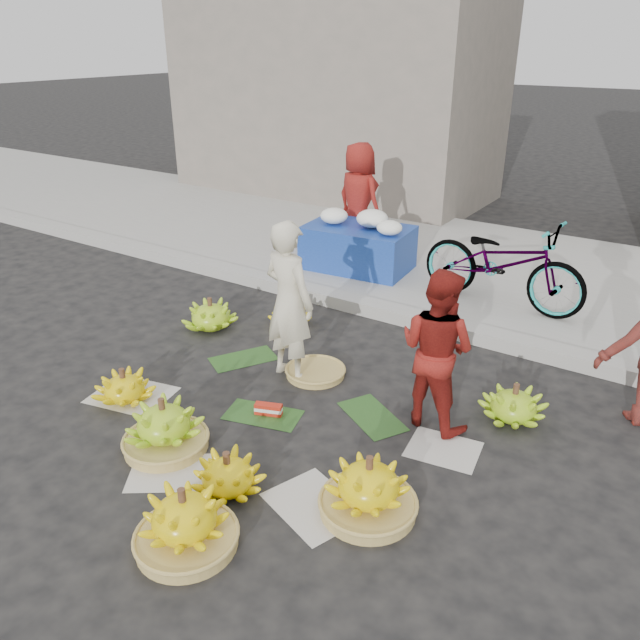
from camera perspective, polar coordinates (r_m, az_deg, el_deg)
The scene contains 22 objects.
ground at distance 5.55m, azimuth -3.13°, elevation -8.04°, with size 80.00×80.00×0.00m, color black.
curb at distance 7.18m, azimuth 7.28°, elevation 0.46°, with size 40.00×0.25×0.15m, color gray.
sidewalk at distance 9.00m, azimuth 13.31°, elevation 4.95°, with size 40.00×4.00×0.12m, color gray.
building_left at distance 12.92m, azimuth 1.50°, elevation 20.23°, with size 6.00×3.00×4.00m, color gray.
newspaper_scatter at distance 5.04m, azimuth -8.63°, elevation -12.04°, with size 3.20×1.80×0.00m, color beige, non-canonical shape.
banana_leaves at distance 5.73m, azimuth -2.76°, elevation -6.81°, with size 2.00×1.00×0.00m, color #1E4717, non-canonical shape.
banana_bunch_0 at distance 5.85m, azimuth -17.48°, elevation -5.86°, with size 0.62×0.62×0.32m.
banana_bunch_1 at distance 5.10m, azimuth -14.05°, elevation -9.49°, with size 0.69×0.69×0.45m.
banana_bunch_2 at distance 4.22m, azimuth -12.26°, elevation -17.59°, with size 0.67×0.67×0.45m.
banana_bunch_3 at distance 4.61m, azimuth -8.44°, elevation -13.81°, with size 0.56×0.56×0.33m.
banana_bunch_4 at distance 4.38m, azimuth 4.46°, elevation -15.12°, with size 0.68×0.68×0.46m.
banana_bunch_5 at distance 5.57m, azimuth 17.31°, elevation -7.35°, with size 0.54×0.54×0.34m.
banana_bunch_6 at distance 7.01m, azimuth -9.96°, elevation 0.44°, with size 0.66×0.66×0.37m.
banana_bunch_7 at distance 7.02m, azimuth -2.74°, elevation 0.50°, with size 0.60×0.60×0.30m.
basket_spare at distance 6.02m, azimuth -0.43°, elevation -4.80°, with size 0.56×0.56×0.06m, color #A68945.
incense_stack at distance 5.44m, azimuth -4.73°, elevation -8.12°, with size 0.24×0.08×0.10m, color red.
vendor_cream at distance 5.71m, azimuth -2.85°, elevation 1.67°, with size 0.56×0.37×1.53m, color beige.
vendor_red at distance 5.11m, azimuth 10.63°, elevation -2.65°, with size 0.67×0.52×1.37m, color maroon.
flower_table at distance 8.37m, azimuth 3.53°, elevation 6.90°, with size 1.45×0.98×0.80m.
grey_bucket at distance 8.98m, azimuth -1.88°, elevation 7.01°, with size 0.27×0.27×0.31m, color gray.
flower_vendor at distance 8.90m, azimuth 3.56°, elevation 10.98°, with size 0.76×0.50×1.56m, color maroon.
bicycle at distance 7.43m, azimuth 16.39°, elevation 5.07°, with size 1.93×0.67×1.02m, color gray.
Camera 1 is at (2.81, -3.73, 2.99)m, focal length 35.00 mm.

